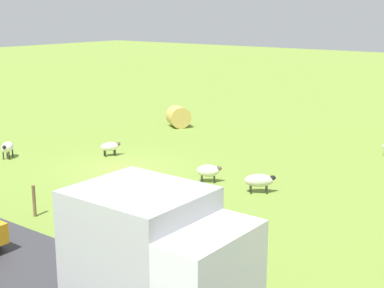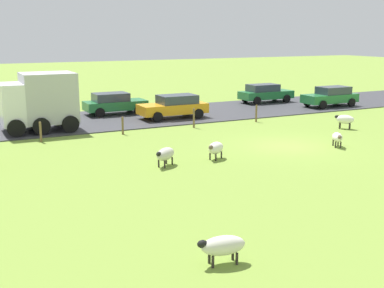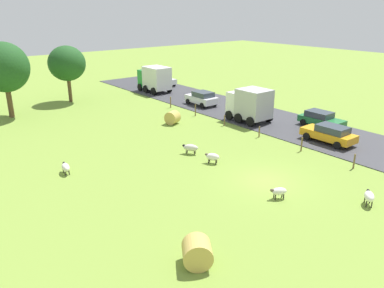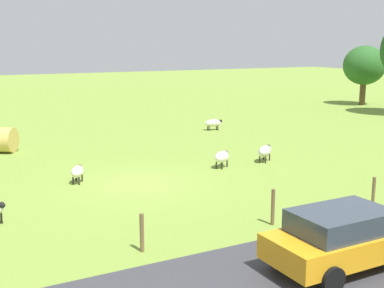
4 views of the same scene
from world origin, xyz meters
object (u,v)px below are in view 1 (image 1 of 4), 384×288
object	(u,v)px
sheep_1	(110,147)
hay_bale_0	(178,117)
truck_0	(157,258)
sheep_2	(7,147)
sheep_4	(259,181)
sheep_3	(208,171)

from	to	relation	value
sheep_1	hay_bale_0	bearing A→B (deg)	-167.09
hay_bale_0	truck_0	bearing A→B (deg)	37.66
sheep_2	sheep_4	bearing A→B (deg)	102.93
sheep_3	hay_bale_0	size ratio (longest dim) A/B	0.84
hay_bale_0	sheep_3	bearing A→B (deg)	45.11
hay_bale_0	sheep_1	bearing A→B (deg)	12.91
sheep_4	hay_bale_0	size ratio (longest dim) A/B	0.95
sheep_1	sheep_2	bearing A→B (deg)	-47.44
sheep_1	sheep_2	distance (m)	5.12
sheep_2	sheep_1	bearing A→B (deg)	132.56
sheep_2	sheep_4	distance (m)	13.24
sheep_1	sheep_4	world-z (taller)	sheep_4
sheep_1	truck_0	bearing A→B (deg)	49.43
truck_0	sheep_3	bearing A→B (deg)	-149.92
sheep_3	sheep_1	bearing A→B (deg)	-94.98
sheep_1	sheep_3	bearing A→B (deg)	85.02
sheep_3	truck_0	distance (m)	11.76
sheep_3	truck_0	size ratio (longest dim) A/B	0.27
sheep_2	truck_0	xyz separation A→B (m)	(7.23, 16.26, 1.25)
sheep_2	sheep_4	size ratio (longest dim) A/B	0.89
sheep_3	truck_0	world-z (taller)	truck_0
sheep_2	sheep_4	xyz separation A→B (m)	(-2.96, 12.91, -0.04)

